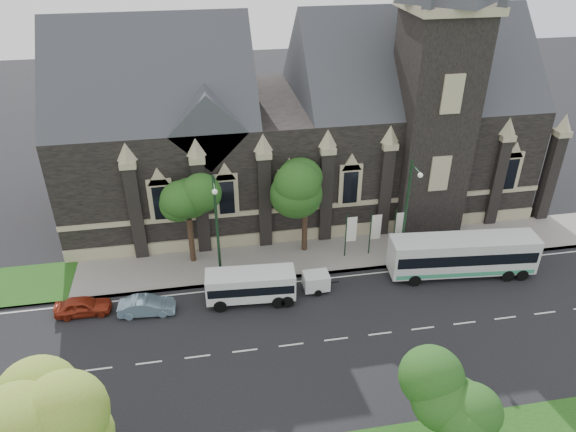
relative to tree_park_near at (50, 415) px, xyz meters
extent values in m
plane|color=black|center=(11.77, 8.77, -6.42)|extent=(160.00, 160.00, 0.00)
cube|color=gray|center=(11.77, 18.27, -6.34)|extent=(80.00, 5.00, 0.15)
cube|color=black|center=(15.77, 28.27, -1.42)|extent=(40.00, 15.00, 10.00)
cube|color=#33353B|center=(3.77, 28.27, 3.58)|extent=(16.00, 15.00, 15.00)
cube|color=#33353B|center=(25.77, 28.27, 3.58)|extent=(20.00, 15.00, 15.00)
cube|color=#33353B|center=(7.77, 23.77, 3.58)|extent=(6.00, 6.00, 6.00)
cube|color=black|center=(25.77, 22.27, 2.58)|extent=(5.50, 5.50, 18.00)
cube|color=tan|center=(25.77, 22.27, 11.78)|extent=(6.20, 6.20, 0.60)
cube|color=tan|center=(15.77, 20.73, -3.22)|extent=(40.00, 0.22, 0.40)
cube|color=tan|center=(15.77, 20.73, -5.82)|extent=(40.00, 0.25, 1.20)
cube|color=black|center=(13.77, 20.59, -1.62)|extent=(1.20, 0.12, 2.80)
sphere|color=olive|center=(-0.23, -0.23, -0.20)|extent=(4.16, 4.16, 4.16)
sphere|color=olive|center=(0.55, 0.55, 0.58)|extent=(3.12, 3.12, 3.12)
sphere|color=#234E18|center=(17.77, -0.73, -1.94)|extent=(3.20, 3.20, 3.20)
sphere|color=#234E18|center=(18.37, -0.13, -1.34)|extent=(2.40, 2.40, 2.40)
cylinder|color=black|center=(14.77, 19.27, -4.44)|extent=(0.44, 0.44, 3.96)
sphere|color=#234E18|center=(14.77, 19.27, -0.78)|extent=(3.84, 3.84, 3.84)
sphere|color=#234E18|center=(15.49, 19.99, -0.06)|extent=(2.88, 2.88, 2.88)
cylinder|color=black|center=(5.77, 19.27, -4.44)|extent=(0.44, 0.44, 3.96)
sphere|color=#234E18|center=(5.77, 19.27, -0.85)|extent=(3.68, 3.68, 3.68)
sphere|color=#234E18|center=(6.46, 19.96, -0.16)|extent=(2.76, 2.76, 2.76)
cylinder|color=#16321C|center=(21.77, 16.07, -1.92)|extent=(0.20, 0.20, 9.00)
cylinder|color=#16321C|center=(21.77, 15.27, 2.28)|extent=(0.10, 1.60, 0.10)
sphere|color=silver|center=(21.77, 14.47, 2.18)|extent=(0.36, 0.36, 0.36)
cylinder|color=#16321C|center=(7.77, 16.07, -1.92)|extent=(0.20, 0.20, 9.00)
cylinder|color=#16321C|center=(7.77, 15.27, 2.28)|extent=(0.10, 1.60, 0.10)
sphere|color=silver|center=(7.77, 14.47, 2.18)|extent=(0.36, 0.36, 0.36)
cylinder|color=#16321C|center=(17.77, 17.77, -4.42)|extent=(0.10, 0.10, 4.00)
cube|color=white|center=(18.22, 17.77, -3.82)|extent=(0.80, 0.04, 2.20)
cylinder|color=#16321C|center=(19.77, 17.77, -4.42)|extent=(0.10, 0.10, 4.00)
cube|color=white|center=(20.22, 17.77, -3.82)|extent=(0.80, 0.04, 2.20)
cylinder|color=#16321C|center=(21.77, 17.77, -4.42)|extent=(0.10, 0.10, 4.00)
cube|color=white|center=(22.22, 17.77, -3.82)|extent=(0.80, 0.04, 2.20)
cube|color=silver|center=(25.88, 14.09, -4.58)|extent=(11.19, 3.30, 2.77)
cube|color=black|center=(25.88, 14.09, -4.42)|extent=(10.76, 3.30, 0.90)
cube|color=#36956A|center=(25.88, 14.09, -5.67)|extent=(10.76, 3.29, 0.35)
cylinder|color=black|center=(21.94, 13.30, -5.97)|extent=(0.92, 0.36, 0.90)
cylinder|color=black|center=(22.15, 15.59, -5.97)|extent=(0.92, 0.36, 0.90)
cylinder|color=black|center=(29.07, 12.65, -5.97)|extent=(0.92, 0.36, 0.90)
cylinder|color=black|center=(29.28, 14.93, -5.97)|extent=(0.92, 0.36, 0.90)
cylinder|color=black|center=(30.17, 12.54, -5.97)|extent=(0.92, 0.36, 0.90)
cylinder|color=black|center=(30.38, 14.83, -5.97)|extent=(0.92, 0.36, 0.90)
cube|color=silver|center=(9.75, 13.69, -4.98)|extent=(6.38, 2.38, 1.97)
cube|color=black|center=(9.75, 13.69, -4.92)|extent=(6.14, 2.41, 0.68)
cylinder|color=black|center=(7.49, 12.86, -5.97)|extent=(0.92, 0.34, 0.90)
cylinder|color=black|center=(7.62, 14.82, -5.97)|extent=(0.92, 0.34, 0.90)
cylinder|color=black|center=(11.56, 12.59, -5.97)|extent=(0.92, 0.34, 0.90)
cylinder|color=black|center=(11.69, 14.55, -5.97)|extent=(0.92, 0.34, 0.90)
cylinder|color=black|center=(12.18, 12.54, -5.97)|extent=(0.92, 0.34, 0.90)
cylinder|color=black|center=(12.31, 14.51, -5.97)|extent=(0.92, 0.34, 0.90)
cube|color=silver|center=(14.58, 14.05, -5.58)|extent=(1.86, 1.41, 1.20)
cylinder|color=black|center=(14.59, 13.36, -6.16)|extent=(0.52, 0.19, 0.52)
cylinder|color=black|center=(14.57, 14.75, -6.16)|extent=(0.52, 0.19, 0.52)
cylinder|color=black|center=(15.78, 14.06, -5.91)|extent=(1.11, 0.09, 0.08)
imported|color=#7A9BB1|center=(2.49, 13.56, -5.78)|extent=(3.94, 1.58, 1.28)
imported|color=maroon|center=(-1.85, 14.30, -5.77)|extent=(3.80, 1.55, 1.29)
camera|label=1|loc=(7.15, -16.35, 18.29)|focal=33.34mm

